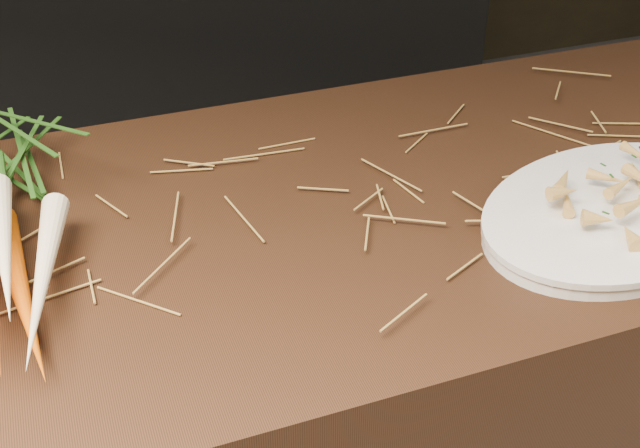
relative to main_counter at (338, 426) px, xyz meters
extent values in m
cube|color=black|center=(0.00, 0.00, 0.00)|extent=(2.40, 0.70, 0.90)
cube|color=black|center=(0.30, 1.88, -0.05)|extent=(1.80, 0.60, 0.80)
cone|color=#C25300|center=(-0.42, -0.07, 0.47)|extent=(0.07, 0.32, 0.04)
cone|color=beige|center=(-0.43, -0.06, 0.53)|extent=(0.04, 0.30, 0.05)
cone|color=beige|center=(-0.39, -0.10, 0.50)|extent=(0.09, 0.30, 0.03)
camera|label=1|loc=(-0.35, -0.85, 1.05)|focal=45.00mm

